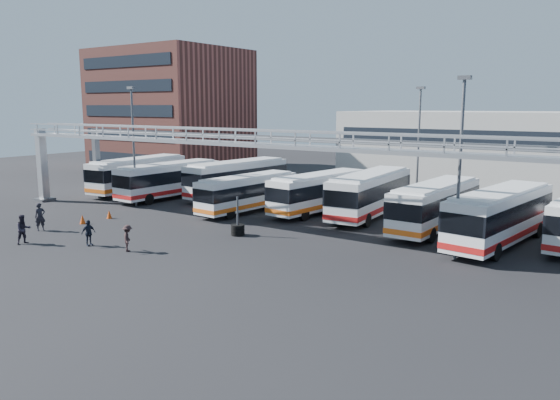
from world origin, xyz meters
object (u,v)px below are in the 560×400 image
Objects in this scene: cone_left at (82,219)px; cone_right at (109,214)px; pedestrian_a at (40,217)px; bus_3 at (248,192)px; light_pole_mid at (460,159)px; light_pole_back at (419,140)px; bus_1 at (169,179)px; bus_2 at (238,177)px; pedestrian_d at (88,233)px; light_pole_left at (133,140)px; bus_4 at (320,191)px; pedestrian_b at (23,229)px; bus_6 at (436,204)px; bus_7 at (500,215)px; bus_0 at (139,173)px; tire_stack at (238,229)px; bus_5 at (370,192)px; pedestrian_c at (128,238)px.

cone_left reaches higher than cone_right.
bus_3 is at bearing -12.44° from pedestrian_a.
bus_3 is (-18.32, 4.41, -4.05)m from light_pole_mid.
bus_1 is at bearing -155.15° from light_pole_back.
bus_2 is 7.18× the size of pedestrian_d.
pedestrian_d is at bearing -73.72° from bus_2.
light_pole_left is at bearing 40.69° from pedestrian_d.
light_pole_back is at bearing 50.34° from bus_3.
pedestrian_b is (-10.14, -19.47, -0.85)m from bus_4.
light_pole_back is at bearing 47.02° from cone_right.
cone_right is at bearing -153.01° from bus_6.
pedestrian_a is (-27.31, -13.97, -0.96)m from bus_7.
light_pole_left reaches higher than bus_0.
tire_stack is (4.50, -6.91, -1.23)m from bus_3.
pedestrian_b is 4.28m from pedestrian_d.
light_pole_mid is at bearing 8.49° from cone_right.
light_pole_left is at bearing 27.94° from pedestrian_a.
tire_stack is (11.73, 3.70, 0.10)m from cone_left.
pedestrian_b is at bearing -70.19° from cone_left.
bus_0 is at bearing -157.63° from bus_2.
bus_3 is 5.15× the size of pedestrian_a.
light_pole_left is 0.87× the size of bus_2.
light_pole_mid is 0.92× the size of bus_6.
bus_1 reaches higher than cone_left.
bus_3 reaches higher than pedestrian_d.
bus_5 is at bearing -0.66° from bus_0.
bus_5 is (19.31, 2.73, 0.09)m from bus_1.
pedestrian_c is 3.13m from pedestrian_d.
light_pole_back is at bearing 118.07° from light_pole_mid.
bus_0 is 1.05× the size of bus_6.
bus_1 is 14.97m from pedestrian_a.
bus_2 is at bearing 40.73° from bus_1.
pedestrian_d is at bearing -79.32° from pedestrian_a.
cone_right is at bearing 25.40° from pedestrian_b.
pedestrian_c is at bearing -150.36° from light_pole_mid.
bus_2 is at bearing 173.51° from bus_6.
bus_0 is at bearing 156.10° from tire_stack.
tire_stack reaches higher than pedestrian_b.
bus_4 reaches higher than pedestrian_b.
light_pole_back is at bearing 71.62° from tire_stack.
bus_6 is (20.14, -3.05, -0.08)m from bus_2.
bus_1 is (-20.50, -9.50, -3.87)m from light_pole_back.
cone_left is (0.49, 3.03, -0.64)m from pedestrian_a.
light_pole_back is at bearing -18.62° from pedestrian_b.
bus_5 is 6.06m from bus_6.
bus_5 is at bearing 164.96° from bus_6.
bus_2 is at bearing 170.80° from bus_5.
pedestrian_c is 10.56m from cone_right.
bus_0 reaches higher than pedestrian_b.
light_pole_left is 11.45m from pedestrian_a.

